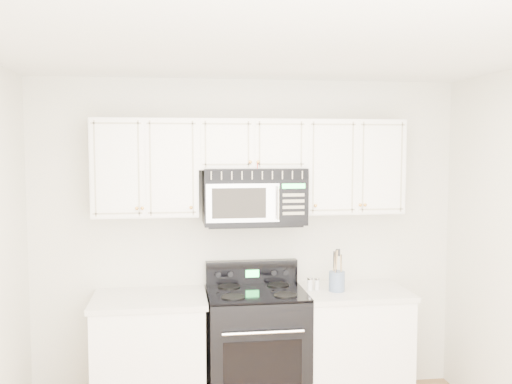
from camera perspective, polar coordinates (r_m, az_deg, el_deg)
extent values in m
cube|color=silver|center=(2.99, 3.63, 15.00)|extent=(3.50, 3.50, 0.01)
cube|color=beige|center=(4.73, -0.77, -4.63)|extent=(3.50, 0.01, 2.60)
cube|color=white|center=(4.62, -10.53, -16.01)|extent=(0.82, 0.63, 0.88)
cube|color=beige|center=(4.48, -10.62, -10.49)|extent=(0.86, 0.65, 0.04)
cube|color=white|center=(4.82, 9.56, -15.10)|extent=(0.82, 0.63, 0.88)
cube|color=beige|center=(4.68, 9.64, -9.79)|extent=(0.86, 0.65, 0.04)
cube|color=black|center=(4.64, 0.04, -15.57)|extent=(0.76, 0.65, 0.92)
cube|color=black|center=(4.34, 0.69, -17.17)|extent=(0.58, 0.01, 0.40)
cylinder|color=silver|center=(4.22, 0.75, -13.89)|extent=(0.60, 0.02, 0.02)
cube|color=black|center=(4.50, 0.05, -10.00)|extent=(0.76, 0.65, 0.02)
cube|color=black|center=(4.75, -0.44, -8.04)|extent=(0.76, 0.08, 0.20)
cube|color=#2EFF5C|center=(4.71, -0.37, -8.16)|extent=(0.11, 0.00, 0.06)
cube|color=white|center=(4.48, -10.98, 2.41)|extent=(0.80, 0.33, 0.75)
cube|color=white|center=(4.69, 9.48, 2.53)|extent=(0.80, 0.33, 0.75)
cube|color=white|center=(4.51, -0.51, 4.80)|extent=(0.84, 0.33, 0.39)
sphere|color=gold|center=(4.31, -11.31, -1.60)|extent=(0.03, 0.03, 0.03)
sphere|color=gold|center=(4.31, -6.52, -1.55)|extent=(0.03, 0.03, 0.03)
sphere|color=gold|center=(4.44, 5.97, -1.37)|extent=(0.03, 0.03, 0.03)
sphere|color=gold|center=(4.54, 10.38, -1.28)|extent=(0.03, 0.03, 0.03)
sphere|color=gold|center=(4.32, -0.58, 3.02)|extent=(0.03, 0.03, 0.03)
sphere|color=gold|center=(4.33, 0.21, 3.02)|extent=(0.03, 0.03, 0.03)
cylinder|color=#C30A02|center=(4.33, 0.15, 2.28)|extent=(0.00, 0.00, 0.11)
sphere|color=gold|center=(4.33, 0.15, 1.48)|extent=(0.04, 0.04, 0.04)
cube|color=black|center=(4.50, -0.24, -0.38)|extent=(0.79, 0.40, 0.44)
cube|color=#A9A089|center=(4.29, 0.12, 1.69)|extent=(0.77, 0.01, 0.08)
cube|color=#ACADB2|center=(4.28, -1.31, -1.12)|extent=(0.56, 0.01, 0.29)
cube|color=black|center=(4.28, -1.70, -1.13)|extent=(0.41, 0.01, 0.23)
cube|color=black|center=(4.35, 3.76, -1.04)|extent=(0.22, 0.01, 0.29)
cube|color=#2EFF5C|center=(4.33, 3.79, 0.60)|extent=(0.18, 0.00, 0.04)
cylinder|color=silver|center=(4.29, 2.24, -1.11)|extent=(0.02, 0.02, 0.25)
cylinder|color=slate|center=(4.58, 8.09, -8.84)|extent=(0.12, 0.12, 0.16)
cylinder|color=#A28152|center=(4.58, 8.51, -7.87)|extent=(0.01, 0.01, 0.27)
cylinder|color=#232326|center=(4.59, 7.78, -7.70)|extent=(0.01, 0.01, 0.29)
cylinder|color=#A28152|center=(4.53, 8.00, -7.73)|extent=(0.01, 0.01, 0.31)
cylinder|color=#232326|center=(4.58, 8.51, -7.87)|extent=(0.01, 0.01, 0.27)
cylinder|color=#A28152|center=(4.59, 7.78, -7.70)|extent=(0.01, 0.01, 0.29)
cylinder|color=#232326|center=(4.53, 8.01, -7.73)|extent=(0.01, 0.01, 0.31)
cylinder|color=silver|center=(4.58, 5.40, -9.26)|extent=(0.04, 0.04, 0.09)
cylinder|color=silver|center=(4.57, 5.41, -8.62)|extent=(0.04, 0.04, 0.02)
cylinder|color=silver|center=(4.61, 6.13, -9.22)|extent=(0.04, 0.04, 0.08)
cylinder|color=silver|center=(4.60, 6.13, -8.64)|extent=(0.04, 0.04, 0.02)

